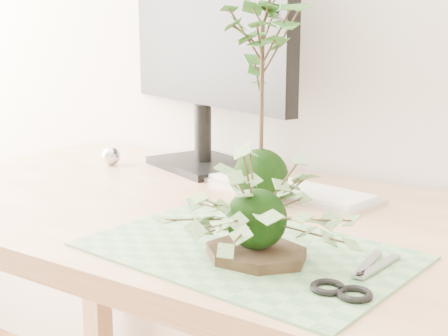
% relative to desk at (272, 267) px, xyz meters
% --- Properties ---
extents(desk, '(1.60, 0.70, 0.74)m').
position_rel_desk_xyz_m(desk, '(0.00, 0.00, 0.00)').
color(desk, '#D2AC84').
rests_on(desk, ground_plane).
extents(cutting_mat, '(0.48, 0.35, 0.00)m').
position_rel_desk_xyz_m(cutting_mat, '(0.05, -0.16, 0.09)').
color(cutting_mat, '#528357').
rests_on(cutting_mat, desk).
extents(stone_dish, '(0.16, 0.16, 0.01)m').
position_rel_desk_xyz_m(stone_dish, '(0.08, -0.19, 0.10)').
color(stone_dish, black).
rests_on(stone_dish, cutting_mat).
extents(ivy_kokedama, '(0.27, 0.27, 0.17)m').
position_rel_desk_xyz_m(ivy_kokedama, '(0.08, -0.19, 0.19)').
color(ivy_kokedama, black).
rests_on(ivy_kokedama, stone_dish).
extents(maple_kokedama, '(0.26, 0.26, 0.42)m').
position_rel_desk_xyz_m(maple_kokedama, '(-0.07, 0.07, 0.39)').
color(maple_kokedama, black).
rests_on(maple_kokedama, desk).
extents(keyboard, '(0.43, 0.20, 0.02)m').
position_rel_desk_xyz_m(keyboard, '(-0.08, 0.17, 0.10)').
color(keyboard, '#B7B7B7').
rests_on(keyboard, desk).
extents(monitor, '(0.57, 0.27, 0.53)m').
position_rel_desk_xyz_m(monitor, '(-0.33, 0.27, 0.40)').
color(monitor, black).
rests_on(monitor, desk).
extents(foil_ball, '(0.04, 0.04, 0.04)m').
position_rel_desk_xyz_m(foil_ball, '(-0.53, 0.16, 0.11)').
color(foil_ball, silver).
rests_on(foil_ball, desk).
extents(scissors, '(0.08, 0.18, 0.01)m').
position_rel_desk_xyz_m(scissors, '(0.23, -0.21, 0.10)').
color(scissors, '#90909C').
rests_on(scissors, cutting_mat).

